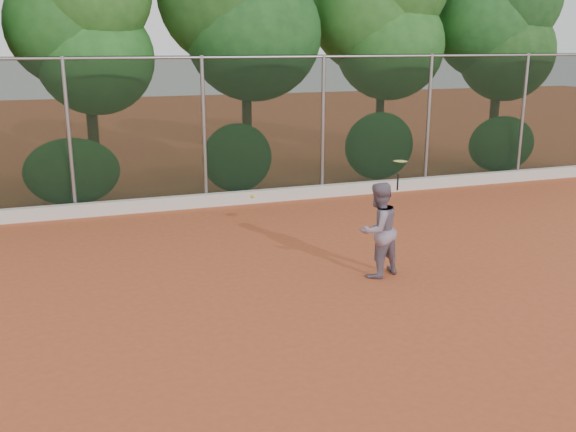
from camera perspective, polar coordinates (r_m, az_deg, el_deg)
name	(u,v)px	position (r m, az deg, el deg)	size (l,w,h in m)	color
ground	(311,319)	(9.20, 2.07, -9.09)	(80.00, 80.00, 0.00)	#B7502B
concrete_curb	(208,200)	(15.38, -7.13, 1.40)	(24.00, 0.20, 0.30)	silver
tennis_player	(378,230)	(10.65, 8.01, -1.23)	(0.77, 0.60, 1.59)	gray
chainlink_fence	(204,128)	(15.24, -7.48, 7.81)	(24.09, 0.09, 3.50)	black
foliage_backdrop	(162,17)	(16.99, -11.12, 17.00)	(23.70, 3.63, 7.55)	#45301A
tennis_racket	(400,164)	(10.49, 9.94, 4.59)	(0.33, 0.33, 0.50)	black
tennis_ball_in_flight	(253,196)	(9.66, -3.17, 1.75)	(0.06, 0.06, 0.06)	gold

